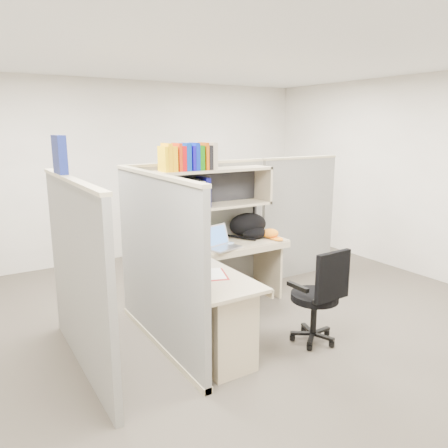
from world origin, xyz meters
TOP-DOWN VIEW (x-y plane):
  - ground at (0.00, 0.00)m, footprint 6.00×6.00m
  - room_shell at (0.00, 0.00)m, footprint 6.00×6.00m
  - cubicle at (-0.37, 0.45)m, footprint 3.79×1.84m
  - desk at (-0.41, -0.29)m, footprint 1.74×1.75m
  - laptop at (0.02, 0.37)m, footprint 0.42×0.42m
  - backpack at (0.56, 0.61)m, footprint 0.53×0.44m
  - orange_cap at (0.73, 0.47)m, footprint 0.21×0.24m
  - snack_canister at (-0.56, -0.18)m, footprint 0.11×0.11m
  - tissue_box at (-0.78, -0.40)m, footprint 0.12×0.12m
  - mouse at (0.15, 0.45)m, footprint 0.10×0.07m
  - paper_cup at (-0.08, 0.75)m, footprint 0.08×0.08m
  - book_stack at (0.21, 0.82)m, footprint 0.23×0.26m
  - loose_paper at (-0.52, -0.29)m, footprint 0.32×0.36m
  - task_chair at (0.38, -0.72)m, footprint 0.50×0.46m

SIDE VIEW (x-z plane):
  - ground at x=0.00m, z-range 0.00..0.00m
  - task_chair at x=0.38m, z-range -0.14..0.81m
  - desk at x=-0.41m, z-range 0.07..0.80m
  - loose_paper at x=-0.52m, z-range 0.73..0.73m
  - mouse at x=0.15m, z-range 0.73..0.77m
  - paper_cup at x=-0.08m, z-range 0.73..0.82m
  - book_stack at x=0.21m, z-range 0.73..0.84m
  - orange_cap at x=0.73m, z-range 0.73..0.84m
  - snack_canister at x=-0.56m, z-range 0.73..0.84m
  - tissue_box at x=-0.78m, z-range 0.73..0.92m
  - laptop at x=0.02m, z-range 0.73..0.98m
  - backpack at x=0.56m, z-range 0.73..1.01m
  - cubicle at x=-0.37m, z-range -0.07..1.88m
  - room_shell at x=0.00m, z-range -1.38..4.62m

